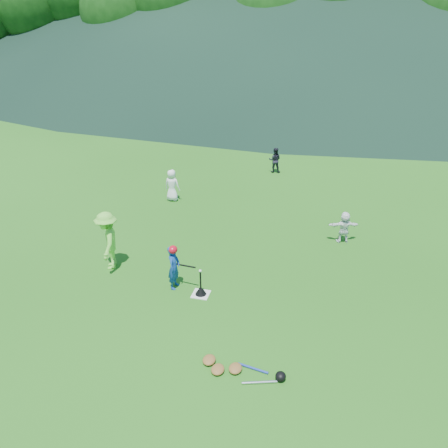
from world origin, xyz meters
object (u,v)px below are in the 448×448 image
object	(u,v)px
fielder_a	(172,185)
fielder_d	(344,227)
home_plate	(201,294)
fielder_b	(275,160)
batting_tee	(201,290)
batter_child	(174,267)
adult_coach	(108,241)
equipment_pile	(235,369)

from	to	relation	value
fielder_a	fielder_d	world-z (taller)	fielder_a
home_plate	fielder_b	size ratio (longest dim) A/B	0.39
fielder_b	batting_tee	distance (m)	10.21
batter_child	fielder_b	xyz separation A→B (m)	(1.26, 10.02, -0.04)
adult_coach	fielder_b	xyz separation A→B (m)	(3.43, 9.50, -0.29)
batter_child	adult_coach	xyz separation A→B (m)	(-2.17, 0.52, 0.25)
equipment_pile	batter_child	bearing A→B (deg)	131.19
adult_coach	fielder_a	world-z (taller)	adult_coach
equipment_pile	fielder_b	bearing A→B (deg)	94.66
batting_tee	equipment_pile	size ratio (longest dim) A/B	0.38
batter_child	fielder_b	bearing A→B (deg)	-5.75
batting_tee	equipment_pile	world-z (taller)	batting_tee
adult_coach	fielder_d	distance (m)	7.36
batting_tee	equipment_pile	xyz separation A→B (m)	(1.50, -2.45, -0.06)
fielder_d	home_plate	bearing A→B (deg)	31.52
fielder_b	fielder_d	distance (m)	6.97
home_plate	fielder_a	world-z (taller)	fielder_a
batter_child	batting_tee	distance (m)	0.95
fielder_b	batting_tee	bearing A→B (deg)	80.83
adult_coach	home_plate	bearing A→B (deg)	55.44
batter_child	fielder_a	world-z (taller)	fielder_a
batter_child	equipment_pile	size ratio (longest dim) A/B	0.69
home_plate	batting_tee	distance (m)	0.12
fielder_b	home_plate	bearing A→B (deg)	80.83
home_plate	fielder_a	size ratio (longest dim) A/B	0.36
batter_child	batting_tee	xyz separation A→B (m)	(0.79, -0.17, -0.50)
adult_coach	equipment_pile	xyz separation A→B (m)	(4.46, -3.13, -0.81)
batter_child	batting_tee	bearing A→B (deg)	-100.51
fielder_a	fielder_d	xyz separation A→B (m)	(6.57, -1.91, -0.10)
batting_tee	fielder_b	bearing A→B (deg)	87.37
home_plate	batter_child	bearing A→B (deg)	168.09
adult_coach	fielder_a	bearing A→B (deg)	158.46
home_plate	equipment_pile	bearing A→B (deg)	-58.51
batter_child	batting_tee	size ratio (longest dim) A/B	1.84
home_plate	adult_coach	bearing A→B (deg)	166.93
home_plate	equipment_pile	xyz separation A→B (m)	(1.50, -2.45, 0.06)
equipment_pile	adult_coach	bearing A→B (deg)	144.91
home_plate	batter_child	world-z (taller)	batter_child
batter_child	adult_coach	world-z (taller)	adult_coach
home_plate	batting_tee	size ratio (longest dim) A/B	0.66
adult_coach	equipment_pile	distance (m)	5.51
adult_coach	equipment_pile	size ratio (longest dim) A/B	0.97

